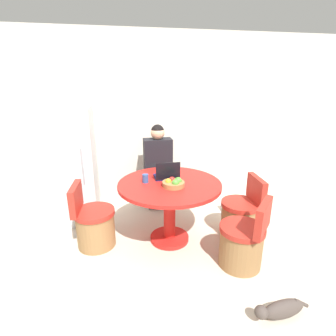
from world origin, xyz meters
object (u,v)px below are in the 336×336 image
at_px(chair_left_side, 94,225).
at_px(chair_right_side, 240,216).
at_px(dining_table, 170,197).
at_px(laptop, 167,175).
at_px(cat, 281,309).
at_px(refrigerator, 72,166).
at_px(fruit_bowl, 174,183).
at_px(chair_near_right_corner, 243,243).
at_px(person_seated, 158,165).

bearing_deg(chair_left_side, chair_right_side, -90.08).
height_order(dining_table, laptop, laptop).
bearing_deg(laptop, cat, 115.57).
distance_m(refrigerator, fruit_bowl, 1.55).
relative_size(refrigerator, chair_left_side, 2.01).
bearing_deg(chair_near_right_corner, fruit_bowl, -85.29).
relative_size(refrigerator, dining_table, 1.30).
height_order(dining_table, fruit_bowl, fruit_bowl).
xyz_separation_m(refrigerator, chair_right_side, (2.11, -0.89, -0.52)).
bearing_deg(dining_table, chair_near_right_corner, -42.63).
bearing_deg(chair_right_side, cat, -5.76).
height_order(person_seated, cat, person_seated).
distance_m(chair_near_right_corner, laptop, 1.15).
bearing_deg(cat, chair_left_side, -45.43).
bearing_deg(fruit_bowl, person_seated, 92.33).
distance_m(chair_right_side, cat, 1.27).
distance_m(person_seated, laptop, 0.69).
relative_size(chair_near_right_corner, laptop, 2.68).
height_order(refrigerator, chair_right_side, refrigerator).
relative_size(dining_table, cat, 2.30).
relative_size(dining_table, laptop, 4.13).
height_order(chair_near_right_corner, laptop, laptop).
height_order(chair_right_side, person_seated, person_seated).
distance_m(dining_table, chair_left_side, 0.96).
xyz_separation_m(chair_right_side, chair_near_right_corner, (-0.24, -0.55, 0.00)).
bearing_deg(refrigerator, person_seated, 0.53).
relative_size(fruit_bowl, cat, 0.48).
bearing_deg(person_seated, chair_right_side, 135.75).
height_order(person_seated, fruit_bowl, person_seated).
bearing_deg(chair_right_side, fruit_bowl, -82.73).
bearing_deg(person_seated, laptop, 90.76).
bearing_deg(chair_left_side, cat, -126.64).
distance_m(chair_left_side, cat, 2.11).
bearing_deg(person_seated, chair_near_right_corner, 115.25).
xyz_separation_m(person_seated, laptop, (0.01, -0.68, 0.09)).
bearing_deg(dining_table, cat, -62.13).
bearing_deg(fruit_bowl, chair_right_side, 3.17).
distance_m(chair_near_right_corner, person_seated, 1.66).
relative_size(laptop, cat, 0.56).
distance_m(refrigerator, cat, 2.94).
distance_m(dining_table, person_seated, 0.84).
bearing_deg(fruit_bowl, laptop, 96.42).
relative_size(refrigerator, chair_right_side, 2.01).
relative_size(dining_table, fruit_bowl, 4.81).
distance_m(dining_table, laptop, 0.27).
bearing_deg(dining_table, chair_left_side, 176.05).
bearing_deg(chair_near_right_corner, laptop, -95.94).
bearing_deg(laptop, fruit_bowl, 96.42).
bearing_deg(chair_left_side, laptop, -80.66).
xyz_separation_m(chair_left_side, laptop, (0.90, 0.09, 0.54)).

